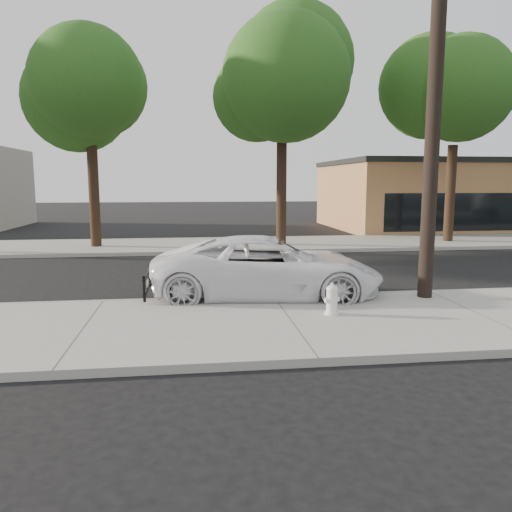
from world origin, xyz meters
name	(u,v)px	position (x,y,z in m)	size (l,w,h in m)	color
ground	(261,284)	(0.00, 0.00, 0.00)	(120.00, 120.00, 0.00)	black
near_sidewalk	(291,324)	(0.00, -4.30, 0.07)	(90.00, 4.40, 0.15)	gray
far_sidewalk	(235,245)	(0.00, 8.50, 0.07)	(90.00, 5.00, 0.15)	gray
curb_near	(273,298)	(0.00, -2.10, 0.07)	(90.00, 0.12, 0.16)	#9E9B93
building_main	(475,196)	(16.00, 16.00, 2.00)	(18.00, 10.00, 4.00)	#A27243
utility_pole	(434,101)	(3.60, -2.70, 4.70)	(1.40, 0.34, 9.00)	black
tree_b	(94,101)	(-5.81, 8.06, 6.15)	(4.34, 4.20, 8.45)	black
tree_c	(288,85)	(2.22, 7.64, 6.91)	(4.96, 4.80, 9.55)	black
tree_d	(461,104)	(10.20, 7.95, 6.37)	(4.50, 4.35, 8.75)	black
police_cruiser	(268,267)	(-0.08, -1.75, 0.78)	(2.59, 5.61, 1.56)	white
fire_hydrant	(332,300)	(0.93, -3.99, 0.45)	(0.34, 0.30, 0.62)	silver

